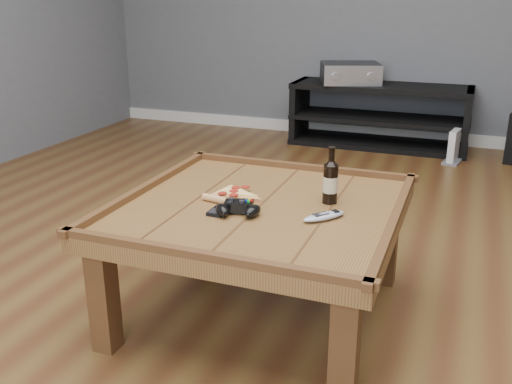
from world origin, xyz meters
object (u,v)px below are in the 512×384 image
(beer_bottle, at_px, (330,181))
(game_controller, at_px, (238,209))
(media_console, at_px, (379,116))
(smartphone, at_px, (219,210))
(av_receiver, at_px, (350,73))
(game_console, at_px, (454,148))
(coffee_table, at_px, (261,220))
(remote_control, at_px, (324,216))
(pizza_slice, at_px, (232,195))

(beer_bottle, xyz_separation_m, game_controller, (-0.27, -0.23, -0.06))
(media_console, distance_m, smartphone, 2.88)
(av_receiver, distance_m, game_console, 1.02)
(coffee_table, height_order, game_controller, game_controller)
(media_console, bearing_deg, coffee_table, -90.00)
(remote_control, relative_size, game_console, 0.66)
(coffee_table, height_order, media_console, media_console)
(game_controller, height_order, game_console, game_controller)
(game_controller, distance_m, game_console, 2.67)
(coffee_table, bearing_deg, beer_bottle, 25.98)
(coffee_table, distance_m, media_console, 2.75)
(smartphone, bearing_deg, game_console, 75.25)
(smartphone, bearing_deg, game_controller, 2.39)
(remote_control, bearing_deg, media_console, 135.60)
(pizza_slice, height_order, game_console, pizza_slice)
(beer_bottle, bearing_deg, game_controller, -139.43)
(pizza_slice, xyz_separation_m, game_console, (0.73, 2.40, -0.35))
(beer_bottle, bearing_deg, game_console, 81.01)
(coffee_table, bearing_deg, game_console, 76.20)
(media_console, relative_size, remote_control, 8.67)
(coffee_table, relative_size, media_console, 0.74)
(pizza_slice, relative_size, smartphone, 2.76)
(beer_bottle, distance_m, av_receiver, 2.68)
(media_console, xyz_separation_m, av_receiver, (-0.25, -0.01, 0.33))
(coffee_table, xyz_separation_m, remote_control, (0.25, -0.06, 0.07))
(pizza_slice, bearing_deg, media_console, 97.69)
(game_controller, bearing_deg, media_console, 74.35)
(coffee_table, xyz_separation_m, pizza_slice, (-0.13, 0.04, 0.07))
(coffee_table, xyz_separation_m, media_console, (0.00, 2.75, -0.15))
(media_console, xyz_separation_m, beer_bottle, (0.23, -2.64, 0.29))
(smartphone, height_order, game_console, smartphone)
(game_controller, xyz_separation_m, remote_control, (0.29, 0.06, -0.01))
(coffee_table, bearing_deg, remote_control, -12.53)
(coffee_table, xyz_separation_m, smartphone, (-0.11, -0.12, 0.07))
(media_console, bearing_deg, game_controller, -90.81)
(game_console, bearing_deg, media_console, 163.13)
(beer_bottle, xyz_separation_m, smartphone, (-0.34, -0.24, -0.08))
(av_receiver, xyz_separation_m, game_console, (0.85, -0.30, -0.47))
(game_controller, relative_size, game_console, 0.71)
(coffee_table, distance_m, beer_bottle, 0.30)
(av_receiver, bearing_deg, pizza_slice, -107.36)
(remote_control, xyz_separation_m, av_receiver, (-0.51, 2.80, 0.12))
(coffee_table, relative_size, game_controller, 5.89)
(remote_control, distance_m, game_console, 2.55)
(media_console, bearing_deg, av_receiver, -178.75)
(game_console, bearing_deg, beer_bottle, -89.03)
(coffee_table, distance_m, remote_control, 0.27)
(coffee_table, height_order, smartphone, coffee_table)
(media_console, distance_m, pizza_slice, 2.72)
(beer_bottle, height_order, smartphone, beer_bottle)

